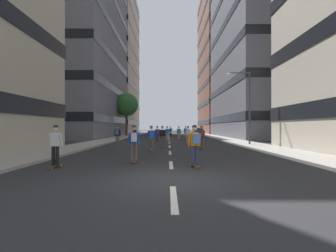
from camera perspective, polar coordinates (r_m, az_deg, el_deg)
ground_plane at (r=36.22m, az=-0.04°, el=-2.88°), size 170.67×170.67×0.00m
sidewalk_left at (r=40.43m, az=-10.70°, el=-2.50°), size 2.71×78.22×0.14m
sidewalk_right at (r=40.48m, az=10.57°, el=-2.50°), size 2.71×78.22×0.14m
lane_markings at (r=38.27m, az=-0.05°, el=-2.73°), size 0.16×67.20×0.01m
building_left_mid at (r=44.79m, az=-21.60°, el=19.79°), size 13.44×22.46×33.81m
building_left_far at (r=66.45m, az=-14.04°, el=14.31°), size 13.44×20.67×36.51m
building_right_mid at (r=45.06m, az=21.43°, el=20.38°), size 13.44×23.03×34.87m
building_right_far at (r=66.60m, az=13.76°, el=14.57°), size 13.44×20.86×37.16m
parked_car_near at (r=41.24m, az=6.77°, el=-1.58°), size 1.82×4.40×1.52m
street_tree_near at (r=43.30m, az=-10.03°, el=4.97°), size 4.09×4.09×7.53m
streetlamp_right at (r=22.88m, az=17.55°, el=5.94°), size 2.13×0.30×6.50m
skater_0 at (r=37.95m, az=3.90°, el=-1.27°), size 0.57×0.92×1.78m
skater_1 at (r=17.16m, az=-4.19°, el=-2.56°), size 0.57×0.92×1.78m
skater_2 at (r=37.66m, az=-8.12°, el=-1.28°), size 0.54×0.91×1.78m
skater_3 at (r=18.65m, az=7.70°, el=-2.27°), size 0.56×0.92×1.78m
skater_4 at (r=31.76m, az=2.30°, el=-1.42°), size 0.55×0.92×1.78m
skater_5 at (r=22.20m, az=-12.10°, el=-1.94°), size 0.54×0.91×1.78m
skater_6 at (r=46.45m, az=0.38°, el=-1.04°), size 0.54×0.91×1.78m
skater_7 at (r=29.49m, az=-0.44°, el=-1.58°), size 0.57×0.92×1.78m
skater_8 at (r=25.70m, az=-2.81°, el=-1.71°), size 0.55×0.91×1.78m
skater_9 at (r=20.75m, az=-1.61°, el=-2.07°), size 0.56×0.92×1.78m
skater_10 at (r=24.23m, az=4.50°, el=-1.87°), size 0.56×0.92×1.78m
skater_11 at (r=10.20m, az=6.08°, el=-3.99°), size 0.56×0.92×1.78m
skater_12 at (r=10.98m, az=-25.26°, el=-3.85°), size 0.56×0.92×1.78m
skater_13 at (r=11.61m, az=-8.27°, el=-3.53°), size 0.55×0.92×1.78m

